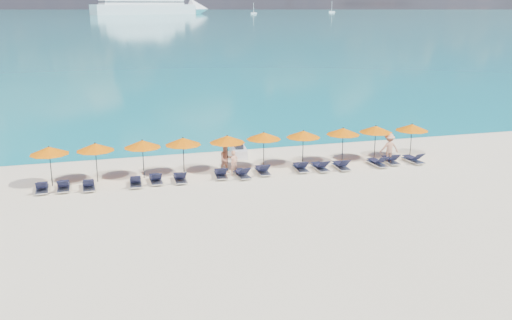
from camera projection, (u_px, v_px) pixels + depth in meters
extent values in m
plane|color=beige|center=(272.00, 197.00, 29.46)|extent=(1400.00, 1400.00, 0.00)
cube|color=#1FA9B2|center=(98.00, 13.00, 642.05)|extent=(1600.00, 1300.00, 0.01)
cube|color=white|center=(145.00, 9.00, 532.44)|extent=(99.58, 52.72, 9.07)
cone|color=white|center=(200.00, 9.00, 566.98)|extent=(25.77, 25.77, 19.94)
cube|color=white|center=(142.00, 0.00, 529.23)|extent=(79.99, 43.02, 7.25)
cube|color=black|center=(143.00, 2.00, 529.59)|extent=(80.99, 43.55, 0.82)
cube|color=white|center=(254.00, 13.00, 559.01)|extent=(5.89, 1.96, 1.57)
cylinder|color=white|center=(254.00, 8.00, 557.66)|extent=(0.35, 0.35, 9.82)
cube|color=white|center=(332.00, 12.00, 641.90)|extent=(6.73, 2.24, 1.79)
cylinder|color=white|center=(332.00, 7.00, 640.36)|extent=(0.40, 0.40, 11.21)
cube|color=silver|center=(238.00, 151.00, 37.44)|extent=(1.22, 2.56, 0.56)
cube|color=black|center=(239.00, 146.00, 37.14)|extent=(0.64, 1.08, 0.36)
cylinder|color=black|center=(237.00, 141.00, 37.88)|extent=(0.57, 0.13, 0.06)
imported|color=tan|center=(234.00, 163.00, 32.97)|extent=(0.65, 0.57, 1.50)
imported|color=tan|center=(226.00, 159.00, 33.42)|extent=(0.88, 0.58, 1.71)
imported|color=tan|center=(389.00, 148.00, 35.75)|extent=(1.25, 0.68, 1.85)
cylinder|color=black|center=(51.00, 167.00, 30.97)|extent=(0.05, 0.05, 2.20)
cone|color=#D95E01|center=(49.00, 150.00, 30.72)|extent=(2.10, 2.10, 0.42)
sphere|color=black|center=(49.00, 146.00, 30.66)|extent=(0.08, 0.08, 0.08)
cylinder|color=black|center=(96.00, 163.00, 31.71)|extent=(0.05, 0.05, 2.20)
cone|color=#D95E01|center=(95.00, 147.00, 31.47)|extent=(2.10, 2.10, 0.42)
sphere|color=black|center=(95.00, 143.00, 31.41)|extent=(0.08, 0.08, 0.08)
cylinder|color=black|center=(143.00, 160.00, 32.41)|extent=(0.05, 0.05, 2.20)
cone|color=#D95E01|center=(142.00, 144.00, 32.16)|extent=(2.10, 2.10, 0.42)
sphere|color=black|center=(142.00, 140.00, 32.10)|extent=(0.08, 0.08, 0.08)
cylinder|color=black|center=(184.00, 157.00, 32.99)|extent=(0.05, 0.05, 2.20)
cone|color=#D95E01|center=(183.00, 141.00, 32.75)|extent=(2.10, 2.10, 0.42)
sphere|color=black|center=(183.00, 138.00, 32.69)|extent=(0.08, 0.08, 0.08)
cylinder|color=black|center=(227.00, 154.00, 33.53)|extent=(0.05, 0.05, 2.20)
cone|color=#D95E01|center=(227.00, 139.00, 33.29)|extent=(2.10, 2.10, 0.42)
sphere|color=black|center=(227.00, 135.00, 33.23)|extent=(0.08, 0.08, 0.08)
cylinder|color=black|center=(264.00, 151.00, 34.37)|extent=(0.05, 0.05, 2.20)
cone|color=#D95E01|center=(264.00, 136.00, 34.13)|extent=(2.10, 2.10, 0.42)
sphere|color=black|center=(264.00, 132.00, 34.07)|extent=(0.08, 0.08, 0.08)
cylinder|color=black|center=(303.00, 149.00, 34.84)|extent=(0.05, 0.05, 2.20)
cone|color=#D95E01|center=(303.00, 134.00, 34.59)|extent=(2.10, 2.10, 0.42)
sphere|color=black|center=(303.00, 130.00, 34.53)|extent=(0.08, 0.08, 0.08)
cylinder|color=black|center=(343.00, 146.00, 35.57)|extent=(0.05, 0.05, 2.20)
cone|color=#D95E01|center=(343.00, 131.00, 35.33)|extent=(2.10, 2.10, 0.42)
sphere|color=black|center=(343.00, 128.00, 35.27)|extent=(0.08, 0.08, 0.08)
cylinder|color=black|center=(375.00, 143.00, 36.19)|extent=(0.05, 0.05, 2.20)
cone|color=#D95E01|center=(376.00, 129.00, 35.95)|extent=(2.10, 2.10, 0.42)
sphere|color=black|center=(376.00, 126.00, 35.89)|extent=(0.08, 0.08, 0.08)
cylinder|color=black|center=(411.00, 141.00, 36.71)|extent=(0.05, 0.05, 2.20)
cone|color=#D95E01|center=(412.00, 127.00, 36.47)|extent=(2.10, 2.10, 0.42)
sphere|color=black|center=(412.00, 124.00, 36.41)|extent=(0.08, 0.08, 0.08)
cube|color=silver|center=(42.00, 189.00, 30.27)|extent=(0.69, 1.72, 0.06)
cube|color=black|center=(42.00, 185.00, 30.46)|extent=(0.59, 1.12, 0.04)
cube|color=black|center=(41.00, 185.00, 29.66)|extent=(0.57, 0.56, 0.43)
cube|color=silver|center=(64.00, 188.00, 30.55)|extent=(0.64, 1.71, 0.06)
cube|color=black|center=(63.00, 183.00, 30.74)|extent=(0.56, 1.11, 0.04)
cube|color=black|center=(63.00, 183.00, 29.93)|extent=(0.56, 0.54, 0.43)
cube|color=silver|center=(89.00, 187.00, 30.68)|extent=(0.69, 1.72, 0.06)
cube|color=black|center=(88.00, 183.00, 30.87)|extent=(0.59, 1.12, 0.04)
cube|color=black|center=(89.00, 182.00, 30.07)|extent=(0.57, 0.56, 0.43)
cube|color=silver|center=(136.00, 183.00, 31.28)|extent=(0.71, 1.73, 0.06)
cube|color=black|center=(135.00, 179.00, 31.47)|extent=(0.61, 1.13, 0.04)
cube|color=black|center=(135.00, 179.00, 30.65)|extent=(0.58, 0.57, 0.43)
cube|color=silver|center=(156.00, 180.00, 31.78)|extent=(0.65, 1.71, 0.06)
cube|color=black|center=(155.00, 176.00, 31.97)|extent=(0.57, 1.11, 0.04)
cube|color=black|center=(157.00, 176.00, 31.17)|extent=(0.56, 0.55, 0.43)
cube|color=silver|center=(180.00, 179.00, 31.99)|extent=(0.64, 1.71, 0.06)
cube|color=black|center=(179.00, 175.00, 32.18)|extent=(0.57, 1.11, 0.04)
cube|color=black|center=(181.00, 175.00, 31.37)|extent=(0.56, 0.54, 0.43)
cube|color=silver|center=(221.00, 175.00, 32.76)|extent=(0.75, 1.74, 0.06)
cube|color=black|center=(220.00, 171.00, 32.96)|extent=(0.63, 1.14, 0.04)
cube|color=black|center=(222.00, 171.00, 32.13)|extent=(0.59, 0.58, 0.43)
cube|color=silver|center=(242.00, 175.00, 32.80)|extent=(0.75, 1.74, 0.06)
cube|color=black|center=(240.00, 171.00, 32.98)|extent=(0.63, 1.14, 0.04)
cube|color=black|center=(245.00, 171.00, 32.19)|extent=(0.59, 0.58, 0.43)
cube|color=silver|center=(262.00, 172.00, 33.45)|extent=(0.69, 1.72, 0.06)
cube|color=black|center=(261.00, 168.00, 33.65)|extent=(0.59, 1.12, 0.04)
cube|color=black|center=(265.00, 167.00, 32.83)|extent=(0.57, 0.56, 0.43)
cube|color=silver|center=(300.00, 169.00, 34.07)|extent=(0.73, 1.74, 0.06)
cube|color=black|center=(299.00, 165.00, 34.26)|extent=(0.62, 1.13, 0.04)
cube|color=black|center=(303.00, 164.00, 33.44)|extent=(0.59, 0.57, 0.43)
cube|color=silver|center=(320.00, 168.00, 34.17)|extent=(0.63, 1.70, 0.06)
cube|color=black|center=(319.00, 164.00, 34.36)|extent=(0.56, 1.10, 0.04)
cube|color=black|center=(324.00, 164.00, 33.56)|extent=(0.55, 0.54, 0.43)
cube|color=silver|center=(341.00, 167.00, 34.42)|extent=(0.68, 1.72, 0.06)
cube|color=black|center=(340.00, 163.00, 34.61)|extent=(0.59, 1.12, 0.04)
cube|color=black|center=(345.00, 163.00, 33.80)|extent=(0.57, 0.55, 0.43)
cube|color=silver|center=(377.00, 164.00, 35.09)|extent=(0.76, 1.75, 0.06)
cube|color=black|center=(375.00, 160.00, 35.27)|extent=(0.64, 1.14, 0.04)
cube|color=black|center=(382.00, 160.00, 34.48)|extent=(0.59, 0.58, 0.43)
cube|color=silver|center=(390.00, 161.00, 35.65)|extent=(0.72, 1.73, 0.06)
cube|color=black|center=(389.00, 158.00, 35.84)|extent=(0.61, 1.13, 0.04)
cube|color=black|center=(395.00, 157.00, 35.03)|extent=(0.58, 0.57, 0.43)
cube|color=silver|center=(413.00, 160.00, 35.82)|extent=(0.78, 1.75, 0.06)
cube|color=black|center=(411.00, 157.00, 36.01)|extent=(0.65, 1.15, 0.04)
cube|color=black|center=(419.00, 156.00, 35.22)|extent=(0.60, 0.59, 0.43)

